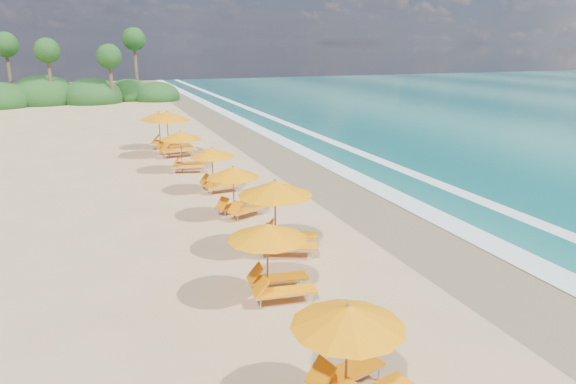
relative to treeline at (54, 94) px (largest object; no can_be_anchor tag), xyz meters
The scene contains 12 objects.
ground 46.60m from the treeline, 77.68° to the right, with size 160.00×160.00×0.00m, color tan.
wet_sand 47.61m from the treeline, 72.97° to the right, with size 4.00×160.00×0.01m, color olive.
surf_foam 48.47m from the treeline, 69.92° to the right, with size 4.00×160.00×0.01m.
station_2 55.59m from the treeline, 82.16° to the right, with size 2.54×2.45×2.06m.
station_3 51.25m from the treeline, 81.47° to the right, with size 2.40×2.26×2.07m.
station_4 48.68m from the treeline, 79.56° to the right, with size 3.08×3.05×2.37m.
station_5 44.83m from the treeline, 79.14° to the right, with size 2.60×2.57×1.99m.
station_6 41.21m from the treeline, 78.08° to the right, with size 2.30×2.16×2.01m.
station_7 36.91m from the treeline, 77.67° to the right, with size 2.65×2.57×2.12m.
station_8 33.01m from the treeline, 76.28° to the right, with size 3.04×2.86×2.66m.
station_9 30.42m from the treeline, 75.43° to the right, with size 2.94×2.88×2.31m.
treeline is the anchor object (origin of this frame).
Camera 1 is at (-6.30, -16.71, 6.31)m, focal length 32.44 mm.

